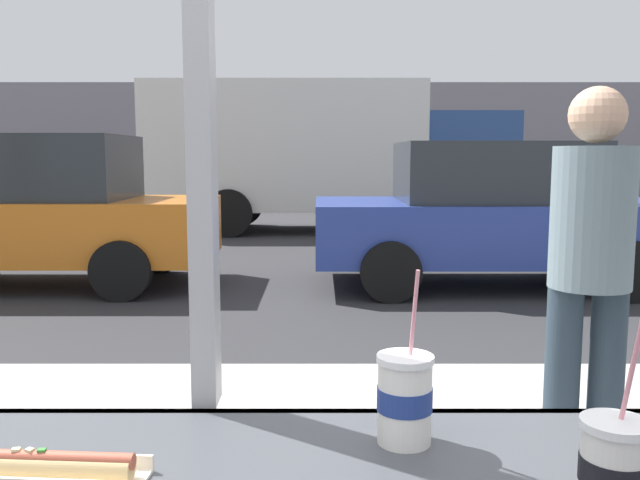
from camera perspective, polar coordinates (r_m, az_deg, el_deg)
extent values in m
plane|color=#2D2D30|center=(9.38, -1.37, -2.07)|extent=(60.00, 60.00, 0.00)
cube|color=#B2ADA3|center=(3.21, -4.40, -19.45)|extent=(16.00, 2.80, 0.15)
cube|color=#2A2C30|center=(1.40, -9.91, -14.57)|extent=(2.27, 0.02, 0.02)
cube|color=#9E9EA3|center=(1.37, -10.16, 14.34)|extent=(0.05, 0.08, 1.36)
cube|color=gray|center=(25.05, -0.47, 8.49)|extent=(28.00, 1.20, 4.14)
cylinder|color=silver|center=(1.22, 7.31, -13.62)|extent=(0.10, 0.10, 0.15)
cylinder|color=navy|center=(1.22, 7.32, -13.30)|extent=(0.10, 0.10, 0.04)
cylinder|color=black|center=(1.20, 7.37, -10.50)|extent=(0.09, 0.09, 0.01)
cylinder|color=white|center=(1.20, 7.37, -10.05)|extent=(0.10, 0.10, 0.01)
cylinder|color=pink|center=(1.18, 8.05, -7.14)|extent=(0.02, 0.04, 0.20)
cylinder|color=silver|center=(1.07, 23.86, -17.81)|extent=(0.09, 0.09, 0.13)
cylinder|color=black|center=(1.07, 23.88, -17.49)|extent=(0.09, 0.09, 0.04)
cylinder|color=black|center=(1.05, 24.04, -14.76)|extent=(0.08, 0.08, 0.01)
cylinder|color=white|center=(1.05, 24.07, -14.25)|extent=(0.10, 0.10, 0.01)
cylinder|color=pink|center=(1.02, 25.02, -10.95)|extent=(0.01, 0.05, 0.20)
cube|color=beige|center=(1.21, -20.03, -17.34)|extent=(0.26, 0.02, 0.03)
cylinder|color=#DBB77A|center=(1.17, -20.98, -17.65)|extent=(0.22, 0.06, 0.04)
cylinder|color=#9E4733|center=(1.16, -21.01, -17.11)|extent=(0.22, 0.04, 0.03)
cube|color=#337A2D|center=(1.17, -22.63, -16.34)|extent=(0.01, 0.01, 0.01)
cube|color=beige|center=(1.19, -24.49, -16.07)|extent=(0.01, 0.01, 0.01)
cube|color=beige|center=(1.18, -23.52, -16.21)|extent=(0.02, 0.01, 0.01)
cube|color=orange|center=(8.47, -23.53, 0.88)|extent=(4.23, 1.71, 0.69)
cube|color=#282D33|center=(8.41, -23.39, 5.73)|extent=(2.20, 1.51, 0.73)
cylinder|color=black|center=(8.90, -13.46, -0.69)|extent=(0.64, 0.18, 0.64)
cylinder|color=black|center=(7.27, -16.59, -2.53)|extent=(0.64, 0.18, 0.64)
cube|color=#283D93|center=(8.02, 14.55, 0.85)|extent=(4.10, 1.83, 0.67)
cube|color=#282D33|center=(7.98, 14.67, 5.67)|extent=(2.13, 1.61, 0.68)
cylinder|color=black|center=(9.31, 20.69, -0.62)|extent=(0.64, 0.18, 0.64)
cylinder|color=black|center=(7.65, 25.48, -2.47)|extent=(0.64, 0.18, 0.64)
cylinder|color=black|center=(8.74, 4.89, -0.65)|extent=(0.64, 0.18, 0.64)
cylinder|color=black|center=(6.95, 6.14, -2.71)|extent=(0.64, 0.18, 0.64)
cube|color=silver|center=(13.52, -2.87, 7.95)|extent=(5.41, 2.20, 2.48)
cube|color=navy|center=(13.79, 11.93, 6.59)|extent=(1.90, 2.10, 1.90)
cylinder|color=black|center=(14.86, 11.01, 2.98)|extent=(0.90, 0.24, 0.90)
cylinder|color=black|center=(12.81, 12.77, 2.27)|extent=(0.90, 0.24, 0.90)
cylinder|color=black|center=(14.74, -6.60, 3.03)|extent=(0.90, 0.24, 0.90)
cylinder|color=black|center=(12.57, -7.76, 2.29)|extent=(0.90, 0.24, 0.90)
cylinder|color=#273541|center=(2.95, 20.02, -11.88)|extent=(0.14, 0.14, 0.84)
cylinder|color=#273541|center=(3.01, 23.31, -11.62)|extent=(0.14, 0.14, 0.84)
cylinder|color=slate|center=(2.84, 22.34, 1.77)|extent=(0.32, 0.32, 0.56)
sphere|color=tan|center=(2.83, 22.73, 9.85)|extent=(0.22, 0.22, 0.22)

